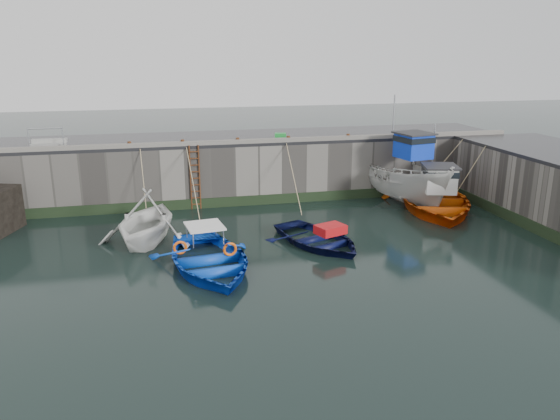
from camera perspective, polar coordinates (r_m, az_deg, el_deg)
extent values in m
plane|color=black|center=(18.55, 0.02, -7.86)|extent=(120.00, 120.00, 0.00)
cube|color=slate|center=(29.86, -5.42, 4.48)|extent=(30.00, 5.00, 3.00)
cube|color=black|center=(29.58, -5.50, 7.48)|extent=(30.00, 5.00, 0.16)
cube|color=slate|center=(27.25, -4.84, 7.12)|extent=(30.00, 0.30, 0.20)
cube|color=black|center=(27.71, -4.63, 0.90)|extent=(30.00, 0.08, 0.50)
cube|color=black|center=(25.75, 25.54, -1.89)|extent=(0.08, 15.00, 0.50)
cylinder|color=#3F1E0F|center=(27.12, -9.34, 3.34)|extent=(0.07, 0.07, 3.20)
cylinder|color=#3F1E0F|center=(27.15, -8.41, 3.39)|extent=(0.07, 0.07, 3.20)
cube|color=#3F1E0F|center=(27.45, -8.75, 0.61)|extent=(0.44, 0.06, 0.05)
cube|color=#3F1E0F|center=(27.36, -8.78, 1.28)|extent=(0.44, 0.06, 0.05)
cube|color=#3F1E0F|center=(27.28, -8.81, 1.95)|extent=(0.44, 0.06, 0.05)
cube|color=#3F1E0F|center=(27.20, -8.84, 2.62)|extent=(0.44, 0.06, 0.05)
cube|color=#3F1E0F|center=(27.12, -8.87, 3.30)|extent=(0.44, 0.06, 0.05)
cube|color=#3F1E0F|center=(27.05, -8.90, 3.98)|extent=(0.44, 0.06, 0.05)
cube|color=#3F1E0F|center=(26.98, -8.93, 4.66)|extent=(0.44, 0.06, 0.05)
cube|color=#3F1E0F|center=(26.92, -8.96, 5.35)|extent=(0.44, 0.06, 0.05)
cube|color=#3F1E0F|center=(26.86, -8.99, 6.04)|extent=(0.44, 0.06, 0.05)
imported|color=white|center=(23.23, -13.70, -3.24)|extent=(5.34, 5.76, 2.50)
imported|color=blue|center=(20.09, -7.42, -6.04)|extent=(4.73, 6.15, 1.18)
imported|color=#090E38|center=(22.37, 3.96, -3.56)|extent=(4.79, 5.59, 0.98)
imported|color=silver|center=(29.08, 12.80, 2.87)|extent=(4.03, 7.53, 2.76)
cube|color=#0D32CE|center=(28.23, 13.78, 6.51)|extent=(1.67, 1.74, 1.20)
cube|color=black|center=(28.17, 13.83, 7.21)|extent=(1.74, 1.81, 0.28)
cube|color=#262628|center=(28.13, 13.87, 7.79)|extent=(1.90, 1.98, 0.08)
cylinder|color=#A5A8AD|center=(29.52, 11.75, 8.82)|extent=(0.08, 0.08, 3.00)
imported|color=#DE500B|center=(28.06, 15.83, 0.77)|extent=(6.69, 8.03, 1.43)
cube|color=silver|center=(27.18, 16.31, 3.10)|extent=(1.76, 1.83, 1.20)
cube|color=black|center=(27.10, 16.37, 3.82)|extent=(1.84, 1.91, 0.28)
cube|color=#262628|center=(27.05, 16.42, 4.42)|extent=(2.01, 2.08, 0.08)
cylinder|color=#A5A8AD|center=(28.72, 15.68, 5.67)|extent=(0.08, 0.08, 3.00)
cube|color=green|center=(28.61, 0.04, 7.72)|extent=(0.65, 0.53, 0.31)
cylinder|color=#A5A8AD|center=(27.95, -24.79, 6.74)|extent=(0.05, 0.05, 1.00)
cylinder|color=#A5A8AD|center=(27.68, -21.74, 7.01)|extent=(0.05, 0.05, 1.00)
cylinder|color=#A5A8AD|center=(27.74, -23.38, 7.81)|extent=(1.50, 0.05, 0.05)
cube|color=gray|center=(28.35, -23.01, 6.22)|extent=(1.60, 0.35, 0.18)
cube|color=gray|center=(28.67, -22.94, 6.69)|extent=(1.60, 0.35, 0.18)
cylinder|color=#3F1E0F|center=(27.10, -15.46, 6.62)|extent=(0.18, 0.18, 0.28)
cylinder|color=#3F1E0F|center=(27.11, -10.14, 6.96)|extent=(0.18, 0.18, 0.28)
cylinder|color=#3F1E0F|center=(27.37, -4.45, 7.25)|extent=(0.18, 0.18, 0.28)
cylinder|color=#3F1E0F|center=(27.87, 0.88, 7.46)|extent=(0.18, 0.18, 0.28)
cylinder|color=#3F1E0F|center=(28.80, 7.13, 7.63)|extent=(0.18, 0.18, 0.28)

